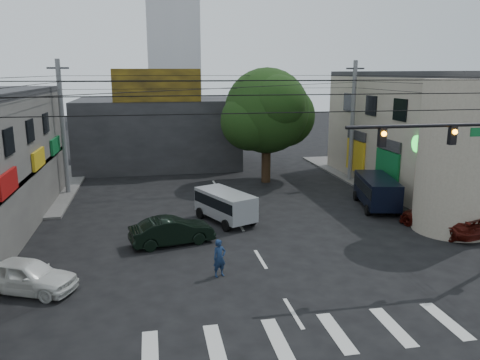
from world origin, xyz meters
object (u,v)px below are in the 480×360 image
object	(u,v)px
maroon_sedan	(441,220)
traffic_officer	(219,258)
street_tree	(267,111)
utility_pole_far_left	(63,128)
traffic_gantry	(468,161)
navy_van	(377,193)
utility_pole_far_right	(352,122)
white_compact	(27,276)
silver_minivan	(225,207)
dark_sedan	(172,231)

from	to	relation	value
maroon_sedan	traffic_officer	size ratio (longest dim) A/B	3.10
street_tree	utility_pole_far_left	world-z (taller)	utility_pole_far_left
traffic_gantry	navy_van	distance (m)	10.58
traffic_gantry	maroon_sedan	distance (m)	6.85
utility_pole_far_right	white_compact	size ratio (longest dim) A/B	2.19
utility_pole_far_right	maroon_sedan	distance (m)	12.77
white_compact	silver_minivan	xyz separation A→B (m)	(8.94, 7.14, 0.21)
traffic_officer	dark_sedan	bearing A→B (deg)	92.60
utility_pole_far_left	dark_sedan	world-z (taller)	utility_pole_far_left
street_tree	utility_pole_far_right	bearing A→B (deg)	-8.75
navy_van	dark_sedan	bearing A→B (deg)	120.04
traffic_gantry	dark_sedan	xyz separation A→B (m)	(-11.67, 5.75, -4.15)
maroon_sedan	silver_minivan	bearing A→B (deg)	-36.79
dark_sedan	traffic_officer	size ratio (longest dim) A/B	2.70
dark_sedan	silver_minivan	size ratio (longest dim) A/B	0.98
street_tree	utility_pole_far_left	size ratio (longest dim) A/B	0.95
white_compact	navy_van	size ratio (longest dim) A/B	0.82
utility_pole_far_left	maroon_sedan	size ratio (longest dim) A/B	1.85
street_tree	traffic_gantry	size ratio (longest dim) A/B	1.21
traffic_gantry	dark_sedan	size ratio (longest dim) A/B	1.66
white_compact	silver_minivan	distance (m)	11.44
dark_sedan	maroon_sedan	distance (m)	14.16
utility_pole_far_left	dark_sedan	distance (m)	13.65
maroon_sedan	traffic_officer	world-z (taller)	traffic_officer
utility_pole_far_right	dark_sedan	distance (m)	18.65
traffic_gantry	utility_pole_far_left	bearing A→B (deg)	137.14
street_tree	maroon_sedan	world-z (taller)	street_tree
utility_pole_far_left	utility_pole_far_right	distance (m)	21.00
traffic_officer	street_tree	bearing A→B (deg)	49.53
street_tree	white_compact	distance (m)	21.87
traffic_gantry	maroon_sedan	world-z (taller)	traffic_gantry
white_compact	silver_minivan	bearing A→B (deg)	-27.74
street_tree	utility_pole_far_right	distance (m)	6.63
traffic_gantry	maroon_sedan	bearing A→B (deg)	63.18
traffic_gantry	dark_sedan	distance (m)	13.66
utility_pole_far_right	silver_minivan	bearing A→B (deg)	-143.56
traffic_gantry	utility_pole_far_left	xyz separation A→B (m)	(-18.32, 17.00, -0.23)
dark_sedan	traffic_gantry	bearing A→B (deg)	-128.33
utility_pole_far_right	white_compact	distance (m)	25.66
traffic_officer	navy_van	bearing A→B (deg)	16.14
street_tree	navy_van	distance (m)	10.67
street_tree	silver_minivan	xyz separation A→B (m)	(-4.69, -9.26, -4.60)
maroon_sedan	white_compact	bearing A→B (deg)	-8.02
utility_pole_far_left	traffic_officer	size ratio (longest dim) A/B	5.74
dark_sedan	silver_minivan	bearing A→B (deg)	-58.61
utility_pole_far_right	silver_minivan	xyz separation A→B (m)	(-11.19, -8.26, -3.73)
traffic_gantry	navy_van	xyz separation A→B (m)	(1.26, 9.77, -3.86)
dark_sedan	white_compact	bearing A→B (deg)	113.49
utility_pole_far_right	navy_van	xyz separation A→B (m)	(-1.42, -7.23, -3.63)
utility_pole_far_right	dark_sedan	world-z (taller)	utility_pole_far_right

